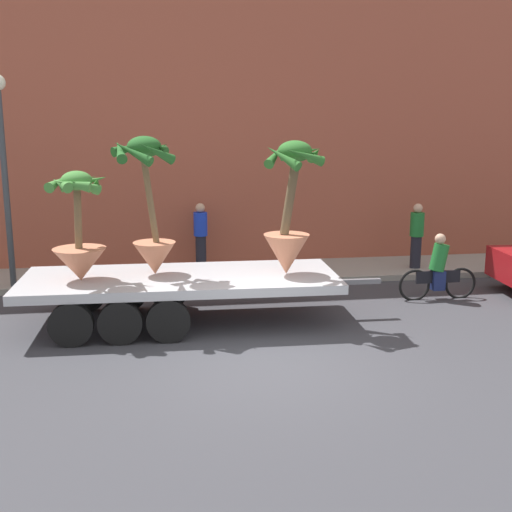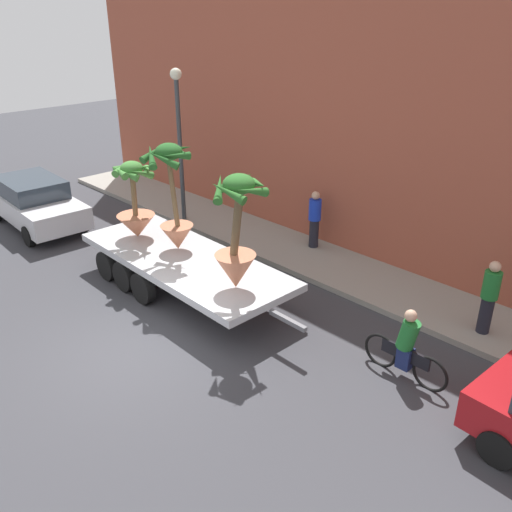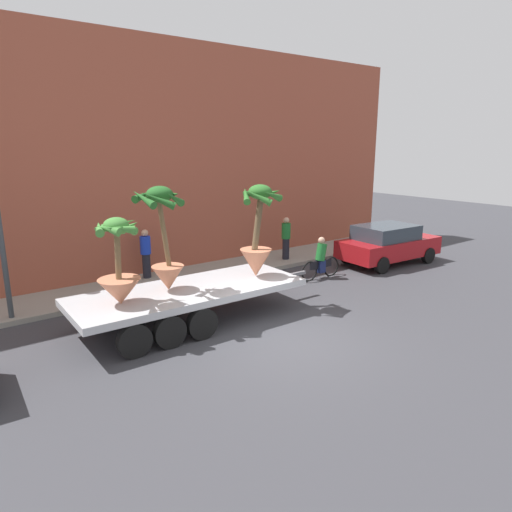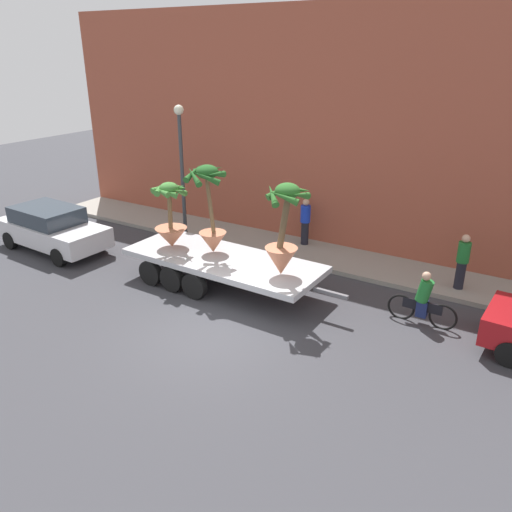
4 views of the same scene
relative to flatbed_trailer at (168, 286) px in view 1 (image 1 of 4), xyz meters
The scene contains 11 objects.
ground_plane 2.98m from the flatbed_trailer, 55.74° to the right, with size 60.00×60.00×0.00m, color #38383D.
sidewalk 4.12m from the flatbed_trailer, 66.48° to the left, with size 24.00×2.20×0.15m, color gray.
building_facade 6.58m from the flatbed_trailer, 73.37° to the left, with size 24.00×1.20×8.26m, color #9E4C38.
flatbed_trailer is the anchor object (origin of this frame).
potted_palm_rear 1.94m from the flatbed_trailer, behind, with size 1.17×1.14×2.09m.
potted_palm_middle 1.55m from the flatbed_trailer, 147.77° to the left, with size 1.28×1.36×2.72m.
potted_palm_front 2.75m from the flatbed_trailer, ahead, with size 1.26×1.29×2.63m.
cyclist 6.13m from the flatbed_trailer, ahead, with size 1.84×0.34×1.54m.
pedestrian_near_gate 7.35m from the flatbed_trailer, 27.20° to the left, with size 0.36×0.36×1.71m.
pedestrian_far_left 4.37m from the flatbed_trailer, 77.73° to the left, with size 0.36×0.36×1.71m.
street_lamp 5.24m from the flatbed_trailer, 140.79° to the left, with size 0.36×0.36×4.83m.
Camera 1 is at (-1.68, -10.01, 4.01)m, focal length 44.97 mm.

